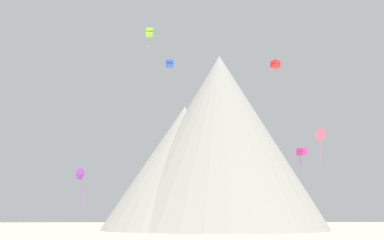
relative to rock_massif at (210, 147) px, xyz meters
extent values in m
cone|color=gray|center=(2.83, 0.34, 2.19)|extent=(77.53, 77.53, 47.40)
cone|color=gray|center=(-6.81, -0.82, -5.28)|extent=(53.01, 53.01, 32.45)
cone|color=purple|center=(-24.46, -46.01, -11.08)|extent=(1.28, 1.77, 1.89)
cylinder|color=purple|center=(-24.16, -46.01, -14.27)|extent=(0.40, 0.31, 4.49)
cube|color=blue|center=(-9.97, -66.03, 0.64)|extent=(0.95, 0.97, 0.43)
cube|color=blue|center=(-9.97, -66.03, 1.13)|extent=(0.95, 0.97, 0.43)
cone|color=#E5668C|center=(14.96, -46.59, -4.57)|extent=(1.58, 2.12, 2.22)
cylinder|color=#E5668C|center=(14.72, -46.59, -7.42)|extent=(0.18, 0.51, 3.49)
cube|color=red|center=(7.67, -47.09, 7.10)|extent=(1.75, 1.75, 0.60)
cube|color=red|center=(7.67, -47.09, 7.74)|extent=(1.75, 1.75, 0.60)
cube|color=#8CD133|center=(-13.82, -46.31, 12.84)|extent=(1.20, 1.20, 0.54)
cube|color=#8CD133|center=(-13.82, -46.31, 13.55)|extent=(1.20, 1.20, 0.54)
cylinder|color=#8CD133|center=(-13.89, -46.31, 11.41)|extent=(0.27, 0.25, 2.31)
cube|color=#D1339E|center=(9.23, -54.98, -8.78)|extent=(1.67, 1.66, 0.74)
cube|color=#D1339E|center=(9.23, -54.98, -8.25)|extent=(1.67, 1.66, 0.74)
cylinder|color=#D1339E|center=(8.96, -54.98, -9.93)|extent=(0.22, 0.15, 1.78)
camera|label=1|loc=(-9.13, -120.18, -17.43)|focal=42.61mm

